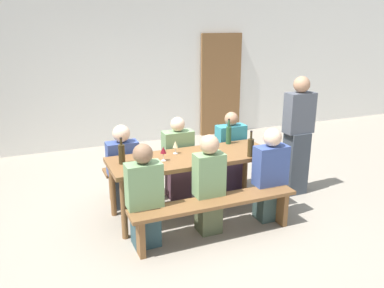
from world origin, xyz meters
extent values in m
plane|color=gray|center=(0.00, 0.00, 0.00)|extent=(24.00, 24.00, 0.00)
cube|color=silver|center=(0.00, 3.34, 1.60)|extent=(14.00, 0.20, 3.20)
cube|color=brown|center=(1.99, 3.20, 1.05)|extent=(0.90, 0.06, 2.10)
cube|color=brown|center=(0.00, 0.00, 0.72)|extent=(2.02, 0.71, 0.05)
cylinder|color=brown|center=(-0.93, -0.30, 0.35)|extent=(0.07, 0.07, 0.70)
cylinder|color=brown|center=(0.93, -0.30, 0.35)|extent=(0.07, 0.07, 0.70)
cylinder|color=brown|center=(-0.93, 0.30, 0.35)|extent=(0.07, 0.07, 0.70)
cylinder|color=brown|center=(0.93, 0.30, 0.35)|extent=(0.07, 0.07, 0.70)
cube|color=brown|center=(0.00, -0.66, 0.43)|extent=(1.92, 0.30, 0.04)
cube|color=brown|center=(-0.86, -0.66, 0.21)|extent=(0.06, 0.24, 0.41)
cube|color=brown|center=(0.86, -0.66, 0.21)|extent=(0.06, 0.24, 0.41)
cube|color=brown|center=(0.00, 0.66, 0.43)|extent=(1.92, 0.30, 0.04)
cube|color=brown|center=(-0.86, 0.66, 0.21)|extent=(0.06, 0.24, 0.41)
cube|color=brown|center=(0.86, 0.66, 0.21)|extent=(0.06, 0.24, 0.41)
cylinder|color=#234C2D|center=(0.64, 0.28, 0.87)|extent=(0.07, 0.07, 0.23)
cylinder|color=#234C2D|center=(0.64, 0.28, 1.03)|extent=(0.02, 0.02, 0.10)
cylinder|color=black|center=(0.64, 0.28, 1.08)|extent=(0.03, 0.03, 0.01)
cylinder|color=#332814|center=(0.64, -0.29, 0.86)|extent=(0.07, 0.07, 0.22)
cylinder|color=#332814|center=(0.64, -0.29, 1.01)|extent=(0.03, 0.03, 0.09)
cylinder|color=black|center=(0.64, -0.29, 1.06)|extent=(0.03, 0.03, 0.01)
cylinder|color=#332814|center=(-0.84, 0.05, 0.86)|extent=(0.07, 0.07, 0.23)
cylinder|color=#332814|center=(-0.84, 0.05, 1.01)|extent=(0.03, 0.03, 0.07)
cylinder|color=black|center=(-0.84, 0.05, 1.05)|extent=(0.03, 0.03, 0.01)
cylinder|color=silver|center=(-0.38, -0.04, 0.75)|extent=(0.06, 0.06, 0.01)
cylinder|color=silver|center=(-0.38, -0.04, 0.80)|extent=(0.01, 0.01, 0.09)
cone|color=maroon|center=(-0.38, -0.04, 0.88)|extent=(0.07, 0.07, 0.08)
cylinder|color=silver|center=(-0.15, 0.16, 0.75)|extent=(0.06, 0.06, 0.01)
cylinder|color=silver|center=(-0.15, 0.16, 0.79)|extent=(0.01, 0.01, 0.07)
cone|color=beige|center=(-0.15, 0.16, 0.87)|extent=(0.07, 0.07, 0.09)
cube|color=#2F4C53|center=(-0.75, -0.51, 0.23)|extent=(0.28, 0.24, 0.45)
cube|color=#729966|center=(-0.75, -0.51, 0.69)|extent=(0.37, 0.20, 0.48)
sphere|color=#846047|center=(-0.75, -0.51, 1.03)|extent=(0.21, 0.21, 0.21)
cube|color=#4F5739|center=(-0.01, -0.51, 0.23)|extent=(0.25, 0.24, 0.45)
cube|color=#729966|center=(-0.01, -0.51, 0.69)|extent=(0.33, 0.20, 0.48)
sphere|color=tan|center=(-0.01, -0.51, 1.04)|extent=(0.21, 0.21, 0.21)
cube|color=#344945|center=(0.79, -0.51, 0.23)|extent=(0.30, 0.24, 0.45)
cube|color=#384C8C|center=(0.79, -0.51, 0.69)|extent=(0.40, 0.20, 0.47)
sphere|color=beige|center=(0.79, -0.51, 1.03)|extent=(0.21, 0.21, 0.21)
cube|color=#343D45|center=(-0.74, 0.51, 0.23)|extent=(0.30, 0.24, 0.45)
cube|color=#384C8C|center=(-0.74, 0.51, 0.66)|extent=(0.40, 0.20, 0.42)
sphere|color=beige|center=(-0.74, 0.51, 0.98)|extent=(0.22, 0.22, 0.22)
cube|color=#553641|center=(0.01, 0.51, 0.23)|extent=(0.30, 0.24, 0.45)
cube|color=#729966|center=(0.01, 0.51, 0.69)|extent=(0.40, 0.20, 0.48)
sphere|color=beige|center=(0.01, 0.51, 1.03)|extent=(0.19, 0.19, 0.19)
cube|color=#422D44|center=(0.80, 0.51, 0.23)|extent=(0.31, 0.24, 0.45)
cube|color=teal|center=(0.80, 0.51, 0.69)|extent=(0.41, 0.20, 0.48)
sphere|color=#A87A5B|center=(0.80, 0.51, 1.03)|extent=(0.19, 0.19, 0.19)
cube|color=#394048|center=(1.56, 0.01, 0.44)|extent=(0.29, 0.24, 0.88)
cube|color=#4C515B|center=(1.56, 0.01, 1.15)|extent=(0.39, 0.20, 0.54)
sphere|color=#A87A5B|center=(1.56, 0.01, 1.52)|extent=(0.22, 0.22, 0.22)
camera|label=1|loc=(-1.73, -4.14, 2.29)|focal=36.63mm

